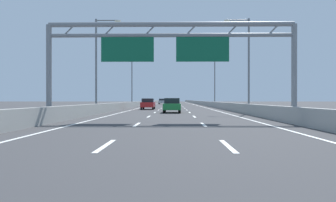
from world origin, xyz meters
name	(u,v)px	position (x,y,z in m)	size (l,w,h in m)	color
ground_plane	(174,104)	(0.00, 100.00, 0.00)	(260.00, 260.00, 0.00)	#38383A
lane_dash_left_1	(105,146)	(-1.80, 12.50, 0.01)	(0.16, 3.00, 0.01)	white
lane_dash_left_2	(137,125)	(-1.80, 21.50, 0.01)	(0.16, 3.00, 0.01)	white
lane_dash_left_3	(149,117)	(-1.80, 30.50, 0.01)	(0.16, 3.00, 0.01)	white
lane_dash_left_4	(155,112)	(-1.80, 39.50, 0.01)	(0.16, 3.00, 0.01)	white
lane_dash_left_5	(159,110)	(-1.80, 48.50, 0.01)	(0.16, 3.00, 0.01)	white
lane_dash_left_6	(161,108)	(-1.80, 57.50, 0.01)	(0.16, 3.00, 0.01)	white
lane_dash_left_7	(163,107)	(-1.80, 66.50, 0.01)	(0.16, 3.00, 0.01)	white
lane_dash_left_8	(164,106)	(-1.80, 75.50, 0.01)	(0.16, 3.00, 0.01)	white
lane_dash_left_9	(166,105)	(-1.80, 84.50, 0.01)	(0.16, 3.00, 0.01)	white
lane_dash_left_10	(166,105)	(-1.80, 93.50, 0.01)	(0.16, 3.00, 0.01)	white
lane_dash_left_11	(167,104)	(-1.80, 102.50, 0.01)	(0.16, 3.00, 0.01)	white
lane_dash_left_12	(168,104)	(-1.80, 111.50, 0.01)	(0.16, 3.00, 0.01)	white
lane_dash_left_13	(168,103)	(-1.80, 120.50, 0.01)	(0.16, 3.00, 0.01)	white
lane_dash_left_14	(169,103)	(-1.80, 129.50, 0.01)	(0.16, 3.00, 0.01)	white
lane_dash_left_15	(169,103)	(-1.80, 138.50, 0.01)	(0.16, 3.00, 0.01)	white
lane_dash_left_16	(169,103)	(-1.80, 147.50, 0.01)	(0.16, 3.00, 0.01)	white
lane_dash_left_17	(170,103)	(-1.80, 156.50, 0.01)	(0.16, 3.00, 0.01)	white
lane_dash_right_1	(228,146)	(1.80, 12.50, 0.01)	(0.16, 3.00, 0.01)	white
lane_dash_right_2	(203,125)	(1.80, 21.50, 0.01)	(0.16, 3.00, 0.01)	white
lane_dash_right_3	(194,117)	(1.80, 30.50, 0.01)	(0.16, 3.00, 0.01)	white
lane_dash_right_4	(190,113)	(1.80, 39.50, 0.01)	(0.16, 3.00, 0.01)	white
lane_dash_right_5	(187,110)	(1.80, 48.50, 0.01)	(0.16, 3.00, 0.01)	white
lane_dash_right_6	(185,108)	(1.80, 57.50, 0.01)	(0.16, 3.00, 0.01)	white
lane_dash_right_7	(183,107)	(1.80, 66.50, 0.01)	(0.16, 3.00, 0.01)	white
lane_dash_right_8	(182,106)	(1.80, 75.50, 0.01)	(0.16, 3.00, 0.01)	white
lane_dash_right_9	(181,105)	(1.80, 84.50, 0.01)	(0.16, 3.00, 0.01)	white
lane_dash_right_10	(181,105)	(1.80, 93.50, 0.01)	(0.16, 3.00, 0.01)	white
lane_dash_right_11	(180,104)	(1.80, 102.50, 0.01)	(0.16, 3.00, 0.01)	white
lane_dash_right_12	(180,104)	(1.80, 111.50, 0.01)	(0.16, 3.00, 0.01)	white
lane_dash_right_13	(179,103)	(1.80, 120.50, 0.01)	(0.16, 3.00, 0.01)	white
lane_dash_right_14	(179,103)	(1.80, 129.50, 0.01)	(0.16, 3.00, 0.01)	white
lane_dash_right_15	(179,103)	(1.80, 138.50, 0.01)	(0.16, 3.00, 0.01)	white
lane_dash_right_16	(178,103)	(1.80, 147.50, 0.01)	(0.16, 3.00, 0.01)	white
lane_dash_right_17	(178,103)	(1.80, 156.50, 0.01)	(0.16, 3.00, 0.01)	white
edge_line_left	(151,105)	(-5.25, 88.00, 0.01)	(0.16, 176.00, 0.01)	white
edge_line_right	(196,105)	(5.25, 88.00, 0.01)	(0.16, 176.00, 0.01)	white
barrier_left	(151,102)	(-6.90, 110.00, 0.47)	(0.45, 220.00, 0.95)	#9E9E99
barrier_right	(197,102)	(6.90, 110.00, 0.47)	(0.45, 220.00, 0.95)	#9E9E99
sign_gantry	(169,46)	(-0.09, 25.29, 4.81)	(16.17, 0.36, 6.36)	gray
streetlamp_left_mid	(98,60)	(-7.47, 38.56, 5.40)	(2.58, 0.28, 9.50)	slate
streetlamp_right_mid	(246,59)	(7.47, 38.56, 5.40)	(2.58, 0.28, 9.50)	slate
streetlamp_left_far	(133,78)	(-7.47, 69.53, 5.40)	(2.58, 0.28, 9.50)	slate
streetlamp_right_far	(213,78)	(7.47, 69.53, 5.40)	(2.58, 0.28, 9.50)	slate
silver_car	(162,101)	(-3.45, 107.60, 0.80)	(1.82, 4.59, 1.56)	#A8ADB2
red_car	(148,104)	(-3.35, 51.02, 0.75)	(1.74, 4.48, 1.48)	red
white_car	(174,101)	(0.04, 135.90, 0.72)	(1.79, 4.64, 1.37)	silver
blue_car	(173,102)	(-0.12, 77.48, 0.74)	(1.74, 4.20, 1.43)	#2347AD
green_car	(172,105)	(-0.02, 39.21, 0.76)	(1.75, 4.59, 1.49)	#1E7A38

